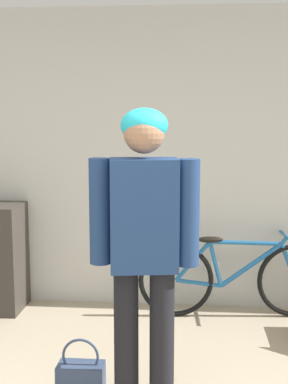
{
  "coord_description": "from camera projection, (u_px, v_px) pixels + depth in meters",
  "views": [
    {
      "loc": [
        0.32,
        -1.94,
        1.7
      ],
      "look_at": [
        0.06,
        0.96,
        1.28
      ],
      "focal_mm": 50.0,
      "sensor_mm": 36.0,
      "label": 1
    }
  ],
  "objects": [
    {
      "name": "handbag",
      "position": [
        81.0,
        377.0,
        3.25
      ],
      "size": [
        0.28,
        0.16,
        0.36
      ],
      "color": "#334260",
      "rests_on": "ground_plane"
    },
    {
      "name": "wall_back",
      "position": [
        154.0,
        160.0,
        4.67
      ],
      "size": [
        8.0,
        0.07,
        2.6
      ],
      "color": "silver",
      "rests_on": "ground_plane"
    },
    {
      "name": "bicycle",
      "position": [
        235.0,
        277.0,
        4.48
      ],
      "size": [
        1.62,
        0.46,
        0.7
      ],
      "rotation": [
        0.0,
        0.0,
        0.08
      ],
      "color": "black",
      "rests_on": "ground_plane"
    },
    {
      "name": "person",
      "position": [
        144.0,
        233.0,
        2.97
      ],
      "size": [
        0.61,
        0.27,
        1.73
      ],
      "rotation": [
        0.0,
        0.0,
        0.14
      ],
      "color": "black",
      "rests_on": "ground_plane"
    }
  ]
}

